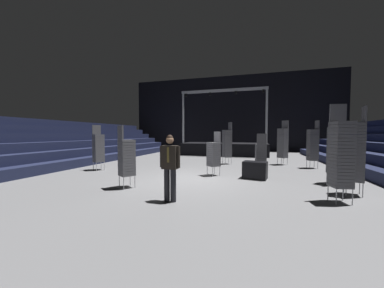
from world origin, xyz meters
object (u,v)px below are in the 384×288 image
(chair_stack_front_right, at_px, (341,153))
(chair_stack_rear_right, at_px, (227,143))
(chair_stack_front_left, at_px, (126,157))
(chair_stack_rear_left, at_px, (336,149))
(chair_stack_rear_centre, at_px, (98,148))
(stage_riser, at_px, (224,148))
(chair_stack_aisle_left, at_px, (283,143))
(chair_stack_mid_right, at_px, (313,144))
(chair_stack_mid_centre, at_px, (261,154))
(equipment_road_case, at_px, (255,170))
(chair_stack_mid_left, at_px, (214,154))
(chair_stack_aisle_right, at_px, (355,151))
(man_with_tie, at_px, (170,164))

(chair_stack_front_right, distance_m, chair_stack_rear_right, 7.20)
(chair_stack_front_left, height_order, chair_stack_rear_left, chair_stack_rear_left)
(chair_stack_rear_centre, bearing_deg, stage_riser, -179.26)
(stage_riser, height_order, chair_stack_rear_centre, stage_riser)
(chair_stack_aisle_left, bearing_deg, chair_stack_mid_right, -173.15)
(chair_stack_rear_right, bearing_deg, chair_stack_rear_left, -164.83)
(chair_stack_mid_centre, relative_size, equipment_road_case, 1.99)
(chair_stack_rear_centre, bearing_deg, chair_stack_rear_left, 118.11)
(chair_stack_rear_right, height_order, equipment_road_case, chair_stack_rear_right)
(chair_stack_mid_left, xyz_separation_m, chair_stack_mid_centre, (1.95, 0.97, -0.04))
(chair_stack_mid_right, distance_m, chair_stack_rear_right, 4.45)
(chair_stack_front_right, xyz_separation_m, chair_stack_mid_right, (0.85, 5.93, -0.04))
(chair_stack_front_right, xyz_separation_m, equipment_road_case, (-2.07, 2.43, -0.94))
(chair_stack_front_left, distance_m, chair_stack_aisle_right, 6.92)
(chair_stack_mid_centre, height_order, chair_stack_aisle_left, chair_stack_aisle_left)
(chair_stack_mid_right, height_order, chair_stack_rear_centre, chair_stack_mid_right)
(chair_stack_rear_left, height_order, chair_stack_aisle_right, chair_stack_aisle_right)
(chair_stack_rear_left, bearing_deg, chair_stack_front_right, -158.75)
(chair_stack_front_left, relative_size, chair_stack_front_right, 0.80)
(chair_stack_rear_centre, bearing_deg, chair_stack_mid_right, 137.57)
(chair_stack_rear_left, bearing_deg, chair_stack_mid_centre, 99.90)
(chair_stack_mid_right, xyz_separation_m, equipment_road_case, (-2.91, -3.50, -0.89))
(man_with_tie, distance_m, chair_stack_rear_centre, 6.31)
(chair_stack_front_left, relative_size, chair_stack_rear_centre, 0.92)
(stage_riser, distance_m, chair_stack_front_right, 12.68)
(chair_stack_front_left, distance_m, chair_stack_mid_right, 9.32)
(chair_stack_mid_right, xyz_separation_m, chair_stack_aisle_right, (-0.19, -5.04, 0.04))
(chair_stack_front_right, bearing_deg, equipment_road_case, -60.17)
(chair_stack_mid_left, bearing_deg, chair_stack_aisle_right, -158.47)
(chair_stack_mid_right, distance_m, equipment_road_case, 4.64)
(chair_stack_rear_centre, bearing_deg, chair_stack_aisle_left, 144.95)
(man_with_tie, height_order, chair_stack_rear_right, chair_stack_rear_right)
(man_with_tie, height_order, chair_stack_mid_centre, chair_stack_mid_centre)
(equipment_road_case, bearing_deg, chair_stack_aisle_right, -29.35)
(chair_stack_front_left, xyz_separation_m, chair_stack_aisle_left, (5.69, 7.04, 0.25))
(chair_stack_rear_right, bearing_deg, chair_stack_mid_left, 145.33)
(stage_riser, xyz_separation_m, chair_stack_rear_right, (0.85, -5.62, 0.65))
(chair_stack_rear_left, relative_size, chair_stack_aisle_right, 0.97)
(man_with_tie, bearing_deg, chair_stack_mid_centre, -115.58)
(chair_stack_rear_left, bearing_deg, man_with_tie, 162.34)
(stage_riser, bearing_deg, chair_stack_mid_left, -85.75)
(chair_stack_mid_centre, bearing_deg, chair_stack_rear_right, 117.63)
(chair_stack_front_left, xyz_separation_m, chair_stack_mid_centre, (4.36, 3.79, -0.13))
(chair_stack_mid_centre, bearing_deg, chair_stack_front_left, -145.47)
(chair_stack_front_right, bearing_deg, chair_stack_front_left, -8.76)
(equipment_road_case, bearing_deg, chair_stack_aisle_left, 70.18)
(chair_stack_mid_left, height_order, chair_stack_aisle_right, chair_stack_aisle_right)
(chair_stack_front_right, relative_size, chair_stack_rear_centre, 1.15)
(chair_stack_aisle_right, bearing_deg, chair_stack_front_left, 111.17)
(chair_stack_front_left, relative_size, chair_stack_mid_centre, 1.14)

